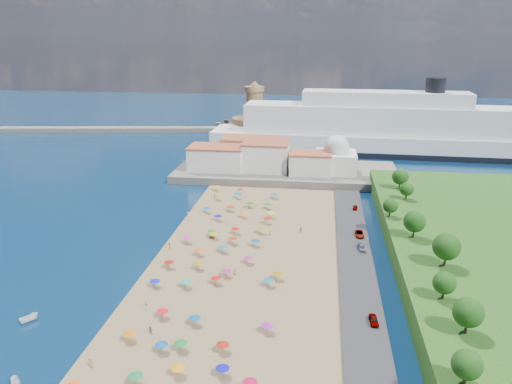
# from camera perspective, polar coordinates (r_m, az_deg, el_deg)

# --- Properties ---
(ground) EXTENTS (700.00, 700.00, 0.00)m
(ground) POSITION_cam_1_polar(r_m,az_deg,el_deg) (139.26, -3.02, -6.20)
(ground) COLOR #071938
(ground) RESTS_ON ground
(terrace) EXTENTS (90.00, 36.00, 3.00)m
(terrace) POSITION_cam_1_polar(r_m,az_deg,el_deg) (205.92, 3.44, 2.27)
(terrace) COLOR #59544C
(terrace) RESTS_ON ground
(jetty) EXTENTS (18.00, 70.00, 2.40)m
(jetty) POSITION_cam_1_polar(r_m,az_deg,el_deg) (242.12, -1.14, 4.59)
(jetty) COLOR #59544C
(jetty) RESTS_ON ground
(breakwater) EXTENTS (199.03, 34.77, 2.60)m
(breakwater) POSITION_cam_1_polar(r_m,az_deg,el_deg) (313.51, -17.94, 6.81)
(breakwater) COLOR #59544C
(breakwater) RESTS_ON ground
(waterfront_buildings) EXTENTS (57.00, 29.00, 11.00)m
(waterfront_buildings) POSITION_cam_1_polar(r_m,az_deg,el_deg) (206.24, -0.14, 4.15)
(waterfront_buildings) COLOR silver
(waterfront_buildings) RESTS_ON terrace
(domed_building) EXTENTS (16.00, 16.00, 15.00)m
(domed_building) POSITION_cam_1_polar(r_m,az_deg,el_deg) (201.70, 9.12, 3.93)
(domed_building) COLOR silver
(domed_building) RESTS_ON terrace
(fortress) EXTENTS (40.00, 40.00, 32.40)m
(fortress) POSITION_cam_1_polar(r_m,az_deg,el_deg) (270.03, -0.17, 7.17)
(fortress) COLOR olive
(fortress) RESTS_ON ground
(cruise_ship) EXTENTS (168.01, 30.14, 36.59)m
(cruise_ship) POSITION_cam_1_polar(r_m,az_deg,el_deg) (249.66, 14.31, 6.71)
(cruise_ship) COLOR black
(cruise_ship) RESTS_ON ground
(beach_parasols) EXTENTS (32.10, 116.00, 2.20)m
(beach_parasols) POSITION_cam_1_polar(r_m,az_deg,el_deg) (129.06, -4.24, -7.21)
(beach_parasols) COLOR gray
(beach_parasols) RESTS_ON beach
(beachgoers) EXTENTS (37.70, 95.65, 1.86)m
(beachgoers) POSITION_cam_1_polar(r_m,az_deg,el_deg) (138.01, -4.26, -5.95)
(beachgoers) COLOR tan
(beachgoers) RESTS_ON beach
(moored_boats) EXTENTS (12.45, 22.66, 1.54)m
(moored_boats) POSITION_cam_1_polar(r_m,az_deg,el_deg) (107.12, -25.03, -15.52)
(moored_boats) COLOR white
(moored_boats) RESTS_ON ground
(parked_cars) EXTENTS (2.59, 72.26, 1.41)m
(parked_cars) POSITION_cam_1_polar(r_m,az_deg,el_deg) (137.92, 12.00, -6.21)
(parked_cars) COLOR gray
(parked_cars) RESTS_ON promenade
(hillside_trees) EXTENTS (13.79, 105.05, 7.94)m
(hillside_trees) POSITION_cam_1_polar(r_m,az_deg,el_deg) (127.21, 18.84, -4.63)
(hillside_trees) COLOR #382314
(hillside_trees) RESTS_ON hillside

